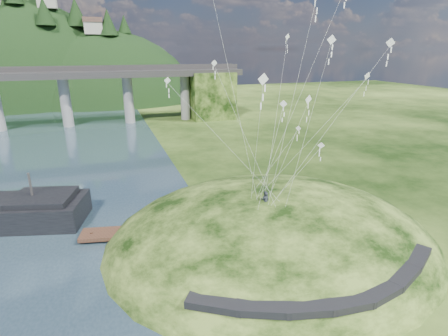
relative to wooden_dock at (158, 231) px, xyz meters
name	(u,v)px	position (x,y,z in m)	size (l,w,h in m)	color
ground	(205,262)	(3.42, -6.49, -0.50)	(320.00, 320.00, 0.00)	black
grass_hill	(271,250)	(11.42, -4.49, -2.00)	(36.00, 32.00, 13.00)	black
footpath	(337,290)	(10.88, -16.23, 1.58)	(22.29, 5.84, 0.83)	black
bridge	(19,90)	(-23.04, 63.58, 9.20)	(160.00, 11.00, 15.00)	#2D2B2B
far_ridge	(4,123)	(-40.16, 115.68, -7.94)	(153.00, 70.00, 94.50)	black
wooden_dock	(158,231)	(0.00, 0.00, 0.00)	(16.17, 5.72, 1.14)	#3E2419
kite_flyers	(265,192)	(10.03, -5.41, 5.36)	(1.07, 1.17, 1.84)	#282C35
kite_swarm	(296,54)	(12.23, -5.85, 18.15)	(19.25, 15.89, 18.74)	white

